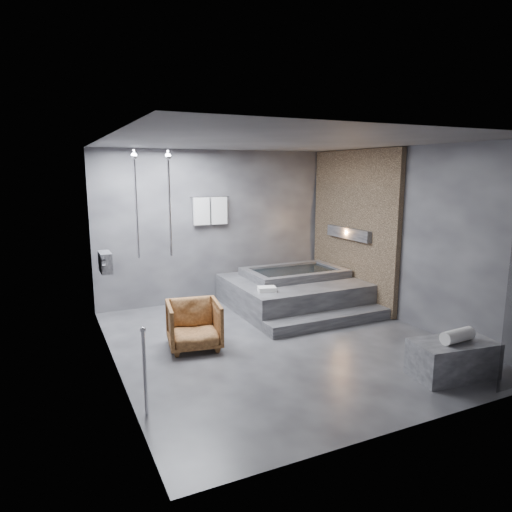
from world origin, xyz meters
TOP-DOWN VIEW (x-y plane):
  - room at (0.40, 0.24)m, footprint 5.00×5.04m
  - tub_deck at (1.05, 1.45)m, footprint 2.20×2.00m
  - tub_step at (1.05, 0.27)m, footprint 2.20×0.36m
  - concrete_bench at (1.35, -1.87)m, footprint 1.04×0.67m
  - driftwood_chair at (-1.17, 0.31)m, footprint 0.81×0.83m
  - rolled_towel at (1.36, -1.90)m, footprint 0.45×0.19m
  - deck_towel at (0.25, 0.90)m, footprint 0.33×0.28m

SIDE VIEW (x-z plane):
  - tub_step at x=1.05m, z-range 0.00..0.18m
  - concrete_bench at x=1.35m, z-range 0.00..0.44m
  - tub_deck at x=1.05m, z-range 0.00..0.50m
  - driftwood_chair at x=-1.17m, z-range 0.00..0.66m
  - rolled_towel at x=1.36m, z-range 0.44..0.60m
  - deck_towel at x=0.25m, z-range 0.50..0.58m
  - room at x=0.40m, z-range 0.32..3.14m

